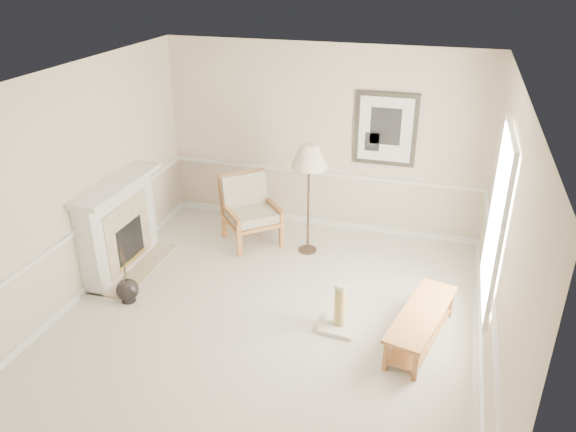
# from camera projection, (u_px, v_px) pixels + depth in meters

# --- Properties ---
(ground) EXTENTS (5.50, 5.50, 0.00)m
(ground) POSITION_uv_depth(u_px,v_px,m) (268.00, 319.00, 6.87)
(ground) COLOR silver
(ground) RESTS_ON ground
(room) EXTENTS (5.04, 5.54, 2.92)m
(room) POSITION_uv_depth(u_px,v_px,m) (279.00, 176.00, 6.10)
(room) COLOR beige
(room) RESTS_ON ground
(fireplace) EXTENTS (0.64, 1.64, 1.31)m
(fireplace) POSITION_uv_depth(u_px,v_px,m) (119.00, 227.00, 7.72)
(fireplace) COLOR white
(fireplace) RESTS_ON ground
(floor_vase) EXTENTS (0.29, 0.29, 0.85)m
(floor_vase) POSITION_uv_depth(u_px,v_px,m) (127.00, 291.00, 7.16)
(floor_vase) COLOR black
(floor_vase) RESTS_ON ground
(armchair) EXTENTS (1.12, 1.13, 1.02)m
(armchair) POSITION_uv_depth(u_px,v_px,m) (249.00, 207.00, 8.54)
(armchair) COLOR brown
(armchair) RESTS_ON ground
(floor_lamp) EXTENTS (0.60, 0.60, 1.67)m
(floor_lamp) POSITION_uv_depth(u_px,v_px,m) (309.00, 159.00, 7.80)
(floor_lamp) COLOR black
(floor_lamp) RESTS_ON ground
(bench) EXTENTS (0.76, 1.49, 0.41)m
(bench) POSITION_uv_depth(u_px,v_px,m) (421.00, 322.00, 6.37)
(bench) COLOR brown
(bench) RESTS_ON ground
(scratching_post) EXTENTS (0.48, 0.48, 0.61)m
(scratching_post) POSITION_uv_depth(u_px,v_px,m) (340.00, 314.00, 6.63)
(scratching_post) COLOR silver
(scratching_post) RESTS_ON ground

